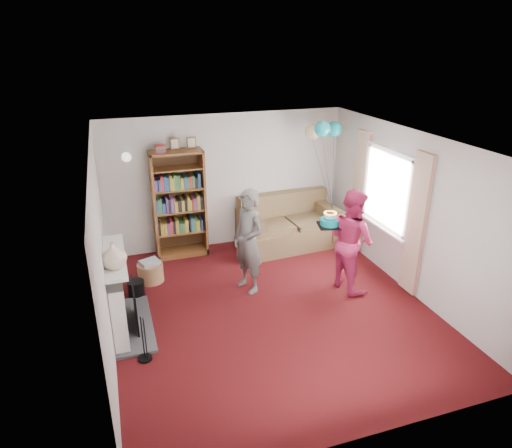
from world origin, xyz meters
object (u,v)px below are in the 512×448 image
object	(u,v)px
person_magenta	(351,240)
birthday_cake	(330,222)
sofa	(288,227)
person_striped	(248,241)
bookcase	(179,205)

from	to	relation	value
person_magenta	birthday_cake	bearing A→B (deg)	62.11
sofa	person_striped	bearing A→B (deg)	-135.33
person_striped	person_magenta	size ratio (longest dim) A/B	1.01
person_magenta	birthday_cake	size ratio (longest dim) A/B	4.72
bookcase	person_magenta	xyz separation A→B (m)	(2.34, -2.06, -0.13)
birthday_cake	sofa	bearing A→B (deg)	89.39
person_magenta	birthday_cake	xyz separation A→B (m)	(-0.34, 0.11, 0.30)
bookcase	sofa	distance (m)	2.12
bookcase	person_magenta	distance (m)	3.12
sofa	person_magenta	world-z (taller)	person_magenta
sofa	birthday_cake	bearing A→B (deg)	-94.71
sofa	birthday_cake	size ratio (longest dim) A/B	5.24
sofa	person_striped	world-z (taller)	person_striped
sofa	birthday_cake	distance (m)	1.88
birthday_cake	person_striped	bearing A→B (deg)	165.43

